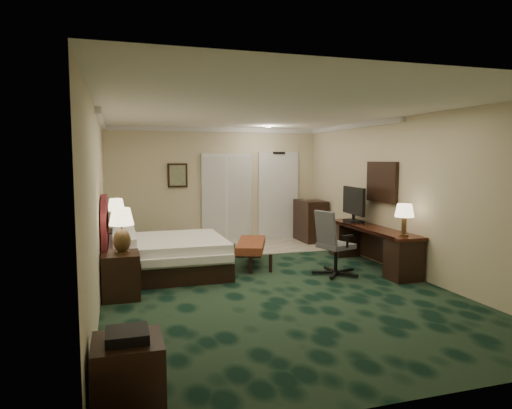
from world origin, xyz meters
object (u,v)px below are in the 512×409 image
object	(u,v)px
bed	(168,256)
nightstand_near	(121,275)
nightstand_far	(119,247)
lamp_near	(122,231)
side_table	(128,376)
desk_chair	(336,243)
desk	(371,247)
minibar	(310,221)
tv	(354,205)
bed_bench	(251,253)
lamp_far	(116,215)

from	to	relation	value
bed	nightstand_near	xyz separation A→B (m)	(-0.79, -1.19, 0.02)
nightstand_far	lamp_near	bearing A→B (deg)	-89.11
side_table	desk_chair	size ratio (longest dim) A/B	0.52
nightstand_far	side_table	world-z (taller)	nightstand_far
side_table	desk	size ratio (longest dim) A/B	0.23
nightstand_near	minibar	distance (m)	5.53
bed	tv	world-z (taller)	tv
bed	lamp_near	distance (m)	1.58
lamp_near	bed_bench	xyz separation A→B (m)	(2.30, 1.37, -0.74)
desk_chair	bed	bearing A→B (deg)	143.90
bed_bench	tv	world-z (taller)	tv
nightstand_far	desk	xyz separation A→B (m)	(4.44, -1.62, 0.05)
nightstand_near	nightstand_far	bearing A→B (deg)	90.14
desk_chair	nightstand_near	bearing A→B (deg)	166.89
bed_bench	side_table	size ratio (longest dim) A/B	2.33
minibar	nightstand_near	bearing A→B (deg)	-142.88
lamp_near	bed_bench	bearing A→B (deg)	30.71
bed	desk	world-z (taller)	desk
side_table	desk_chair	bearing A→B (deg)	43.77
nightstand_far	desk_chair	xyz separation A→B (m)	(3.52, -2.01, 0.24)
nightstand_far	desk_chair	bearing A→B (deg)	-29.73
lamp_near	desk	world-z (taller)	lamp_near
nightstand_near	bed	bearing A→B (deg)	56.36
nightstand_near	desk	xyz separation A→B (m)	(4.43, 0.65, 0.04)
nightstand_near	nightstand_far	world-z (taller)	nightstand_near
desk	bed_bench	bearing A→B (deg)	161.78
nightstand_far	minibar	world-z (taller)	minibar
nightstand_near	side_table	distance (m)	3.10
nightstand_near	desk	distance (m)	4.48
nightstand_near	lamp_near	bearing A→B (deg)	-43.32
minibar	lamp_far	bearing A→B (deg)	-166.17
lamp_far	nightstand_near	bearing A→B (deg)	-89.02
lamp_near	desk_chair	distance (m)	3.52
bed	desk_chair	xyz separation A→B (m)	(2.73, -0.93, 0.25)
desk_chair	minibar	xyz separation A→B (m)	(0.90, 3.08, -0.06)
desk	side_table	bearing A→B (deg)	-139.66
bed	minibar	bearing A→B (deg)	30.73
minibar	bed_bench	bearing A→B (deg)	-136.12
lamp_far	desk_chair	bearing A→B (deg)	-29.23
nightstand_far	desk	size ratio (longest dim) A/B	0.25
bed_bench	tv	size ratio (longest dim) A/B	1.50
side_table	bed_bench	bearing A→B (deg)	62.46
nightstand_far	bed_bench	distance (m)	2.52
bed_bench	tv	distance (m)	2.26
nightstand_far	side_table	size ratio (longest dim) A/B	1.09
lamp_near	lamp_far	xyz separation A→B (m)	(-0.07, 2.27, -0.03)
nightstand_far	desk	world-z (taller)	desk
bed	nightstand_far	bearing A→B (deg)	126.34
bed_bench	minibar	bearing A→B (deg)	64.42
lamp_near	lamp_far	world-z (taller)	lamp_near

